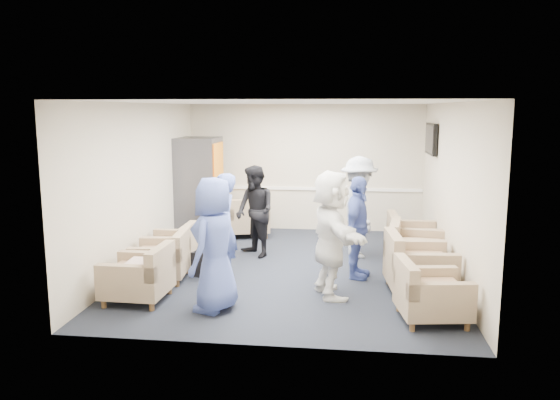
# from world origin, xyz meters

# --- Properties ---
(floor) EXTENTS (6.00, 6.00, 0.00)m
(floor) POSITION_xyz_m (0.00, 0.00, 0.00)
(floor) COLOR black
(floor) RESTS_ON ground
(ceiling) EXTENTS (6.00, 6.00, 0.00)m
(ceiling) POSITION_xyz_m (0.00, 0.00, 2.70)
(ceiling) COLOR silver
(ceiling) RESTS_ON back_wall
(back_wall) EXTENTS (5.00, 0.02, 2.70)m
(back_wall) POSITION_xyz_m (0.00, 3.00, 1.35)
(back_wall) COLOR beige
(back_wall) RESTS_ON floor
(front_wall) EXTENTS (5.00, 0.02, 2.70)m
(front_wall) POSITION_xyz_m (0.00, -3.00, 1.35)
(front_wall) COLOR beige
(front_wall) RESTS_ON floor
(left_wall) EXTENTS (0.02, 6.00, 2.70)m
(left_wall) POSITION_xyz_m (-2.50, 0.00, 1.35)
(left_wall) COLOR beige
(left_wall) RESTS_ON floor
(right_wall) EXTENTS (0.02, 6.00, 2.70)m
(right_wall) POSITION_xyz_m (2.50, 0.00, 1.35)
(right_wall) COLOR beige
(right_wall) RESTS_ON floor
(chair_rail) EXTENTS (4.98, 0.04, 0.06)m
(chair_rail) POSITION_xyz_m (0.00, 2.98, 0.90)
(chair_rail) COLOR white
(chair_rail) RESTS_ON back_wall
(tv) EXTENTS (0.10, 1.00, 0.58)m
(tv) POSITION_xyz_m (2.44, 1.80, 2.05)
(tv) COLOR black
(tv) RESTS_ON right_wall
(armchair_left_near) EXTENTS (0.85, 0.85, 0.66)m
(armchair_left_near) POSITION_xyz_m (-1.87, -1.77, 0.33)
(armchair_left_near) COLOR #90785D
(armchair_left_near) RESTS_ON floor
(armchair_left_mid) EXTENTS (0.87, 0.87, 0.64)m
(armchair_left_mid) POSITION_xyz_m (-1.87, -0.82, 0.32)
(armchair_left_mid) COLOR #90785D
(armchair_left_mid) RESTS_ON floor
(armchair_left_far) EXTENTS (0.76, 0.76, 0.60)m
(armchair_left_far) POSITION_xyz_m (-1.97, -0.09, 0.30)
(armchair_left_far) COLOR #90785D
(armchair_left_far) RESTS_ON floor
(armchair_right_near) EXTENTS (0.92, 0.92, 0.65)m
(armchair_right_near) POSITION_xyz_m (1.91, -2.02, 0.32)
(armchair_right_near) COLOR #90785D
(armchair_right_near) RESTS_ON floor
(armchair_right_midnear) EXTENTS (0.98, 0.98, 0.73)m
(armchair_right_midnear) POSITION_xyz_m (1.89, -0.94, 0.36)
(armchair_right_midnear) COLOR #90785D
(armchair_right_midnear) RESTS_ON floor
(armchair_right_midfar) EXTENTS (0.97, 0.97, 0.69)m
(armchair_right_midfar) POSITION_xyz_m (1.98, 0.05, 0.34)
(armchair_right_midfar) COLOR #90785D
(armchair_right_midfar) RESTS_ON floor
(armchair_right_far) EXTENTS (0.87, 0.87, 0.68)m
(armchair_right_far) POSITION_xyz_m (2.01, 0.80, 0.34)
(armchair_right_far) COLOR #90785D
(armchair_right_far) RESTS_ON floor
(armchair_corner) EXTENTS (1.06, 1.06, 0.69)m
(armchair_corner) POSITION_xyz_m (-1.12, 2.21, 0.34)
(armchair_corner) COLOR #90785D
(armchair_corner) RESTS_ON floor
(vending_machine) EXTENTS (0.82, 0.96, 2.03)m
(vending_machine) POSITION_xyz_m (-2.09, 2.11, 1.02)
(vending_machine) COLOR #52525A
(vending_machine) RESTS_ON floor
(backpack) EXTENTS (0.32, 0.28, 0.46)m
(backpack) POSITION_xyz_m (-1.35, -0.58, 0.24)
(backpack) COLOR black
(backpack) RESTS_ON floor
(pillow) EXTENTS (0.34, 0.45, 0.13)m
(pillow) POSITION_xyz_m (-1.88, -1.77, 0.50)
(pillow) COLOR beige
(pillow) RESTS_ON armchair_left_near
(person_front_left) EXTENTS (0.78, 0.98, 1.75)m
(person_front_left) POSITION_xyz_m (-0.79, -1.97, 0.88)
(person_front_left) COLOR #4558A6
(person_front_left) RESTS_ON floor
(person_mid_left) EXTENTS (0.40, 0.60, 1.64)m
(person_mid_left) POSITION_xyz_m (-0.97, -0.66, 0.82)
(person_mid_left) COLOR #4558A6
(person_mid_left) RESTS_ON floor
(person_back_left) EXTENTS (0.98, 1.00, 1.62)m
(person_back_left) POSITION_xyz_m (-0.71, 0.69, 0.81)
(person_back_left) COLOR black
(person_back_left) RESTS_ON floor
(person_back_right) EXTENTS (0.90, 1.27, 1.79)m
(person_back_right) POSITION_xyz_m (1.11, 0.88, 0.89)
(person_back_right) COLOR silver
(person_back_right) RESTS_ON floor
(person_mid_right) EXTENTS (0.58, 0.99, 1.59)m
(person_mid_right) POSITION_xyz_m (1.07, -0.37, 0.79)
(person_mid_right) COLOR #4558A6
(person_mid_right) RESTS_ON floor
(person_front_right) EXTENTS (0.99, 1.73, 1.78)m
(person_front_right) POSITION_xyz_m (0.69, -1.25, 0.89)
(person_front_right) COLOR white
(person_front_right) RESTS_ON floor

